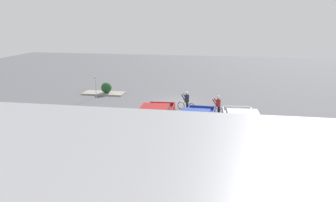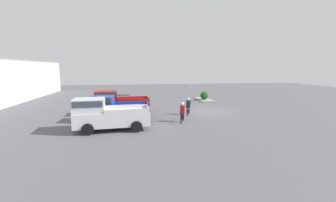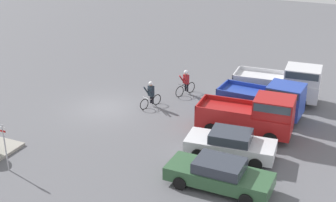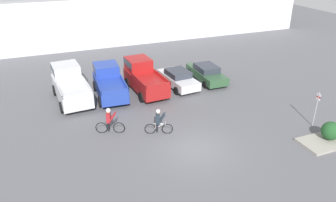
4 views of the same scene
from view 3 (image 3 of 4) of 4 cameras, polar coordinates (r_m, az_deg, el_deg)
The scene contains 9 objects.
ground_plane at distance 29.15m, azimuth -7.52°, elevation -0.89°, with size 80.00×80.00×0.00m, color #56565B.
pickup_truck_0 at distance 30.52m, azimuth 13.94°, elevation 2.17°, with size 2.57×5.43×2.37m.
pickup_truck_1 at distance 27.99m, azimuth 12.04°, elevation 0.23°, with size 2.40×5.00×2.16m.
pickup_truck_2 at distance 25.51m, azimuth 10.37°, elevation -1.72°, with size 2.42×5.20×2.34m.
sedan_0 at distance 23.34m, azimuth 7.62°, elevation -5.26°, with size 2.25×4.52×1.41m.
sedan_1 at distance 20.93m, azimuth 6.25°, elevation -8.85°, with size 1.97×4.72×1.36m.
cyclist_0 at distance 28.83m, azimuth -2.12°, elevation 0.87°, with size 1.66×0.70×1.70m.
cyclist_1 at distance 30.72m, azimuth 2.17°, elevation 2.33°, with size 1.72×0.72×1.72m.
fire_lane_sign at distance 22.99m, azimuth -19.29°, elevation -4.87°, with size 0.06×0.30×2.39m.
Camera 3 is at (22.51, 14.41, 11.63)m, focal length 50.00 mm.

